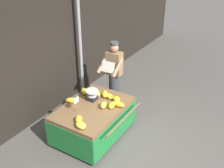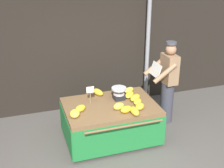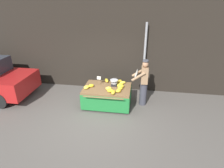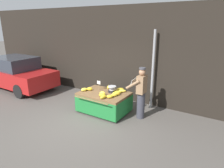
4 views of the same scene
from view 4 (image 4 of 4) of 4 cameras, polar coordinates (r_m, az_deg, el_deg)
ground_plane at (r=6.56m, az=-9.49°, el=-10.68°), size 60.00×60.00×0.00m
back_wall at (r=8.04m, az=2.44°, el=8.64°), size 16.00×0.24×3.69m
street_pole at (r=7.21m, az=11.68°, el=3.84°), size 0.09×0.09×2.84m
banana_cart at (r=6.96m, az=-2.33°, el=-3.98°), size 1.69×1.37×0.71m
weighing_scale at (r=6.88m, az=0.03°, el=-1.53°), size 0.28×0.28×0.23m
price_sign at (r=7.12m, az=-3.84°, el=0.19°), size 0.14×0.01×0.34m
banana_bunch_0 at (r=7.30m, az=-0.93°, el=-0.88°), size 0.22×0.30×0.12m
banana_bunch_1 at (r=7.12m, az=-8.01°, el=-1.57°), size 0.23×0.27×0.11m
banana_bunch_2 at (r=6.54m, az=0.53°, el=-3.21°), size 0.25×0.26×0.10m
banana_bunch_3 at (r=6.66m, az=-2.76°, el=-2.69°), size 0.23×0.17×0.13m
banana_bunch_4 at (r=6.37m, az=-2.49°, el=-3.71°), size 0.14×0.29×0.11m
banana_bunch_5 at (r=7.15m, az=-6.47°, el=-1.42°), size 0.24×0.22×0.12m
banana_bunch_6 at (r=6.40m, az=-0.65°, el=-3.61°), size 0.25×0.26×0.11m
banana_bunch_7 at (r=6.64m, az=1.22°, el=-2.76°), size 0.29×0.26×0.13m
banana_bunch_8 at (r=6.95m, az=2.99°, el=-1.98°), size 0.29×0.25×0.10m
banana_bunch_9 at (r=7.08m, az=2.35°, el=-1.55°), size 0.29×0.31×0.11m
banana_bunch_10 at (r=6.51m, az=-2.88°, el=-3.22°), size 0.24×0.18×0.12m
banana_bunch_11 at (r=6.81m, az=1.66°, el=-2.35°), size 0.29×0.30×0.10m
vendor_person at (r=6.46m, az=8.31°, el=-2.57°), size 0.59×0.52×1.71m
parked_car at (r=10.45m, az=-25.72°, el=2.86°), size 3.90×1.75×1.51m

